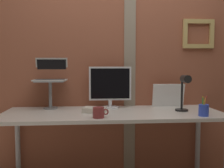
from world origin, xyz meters
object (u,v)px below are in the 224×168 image
object	(u,v)px
pen_cup	(204,110)
whiteboard_panel	(168,95)
laptop	(51,74)
coffee_mug	(99,112)
desk_lamp	(184,89)
monitor	(110,85)

from	to	relation	value
pen_cup	whiteboard_panel	bearing A→B (deg)	106.07
laptop	whiteboard_panel	bearing A→B (deg)	-2.03
whiteboard_panel	coffee_mug	distance (m)	0.90
laptop	coffee_mug	bearing A→B (deg)	-50.11
desk_lamp	whiteboard_panel	bearing A→B (deg)	98.91
laptop	desk_lamp	bearing A→B (deg)	-15.80
monitor	desk_lamp	size ratio (longest dim) A/B	1.24
coffee_mug	laptop	bearing A→B (deg)	129.89
monitor	coffee_mug	distance (m)	0.53
laptop	pen_cup	distance (m)	1.48
monitor	laptop	bearing A→B (deg)	173.54
monitor	whiteboard_panel	world-z (taller)	monitor
laptop	pen_cup	size ratio (longest dim) A/B	1.89
desk_lamp	coffee_mug	xyz separation A→B (m)	(-0.79, -0.20, -0.17)
monitor	laptop	distance (m)	0.61
monitor	coffee_mug	xyz separation A→B (m)	(-0.13, -0.48, -0.18)
desk_lamp	monitor	bearing A→B (deg)	156.44
monitor	desk_lamp	distance (m)	0.72
laptop	desk_lamp	world-z (taller)	laptop
coffee_mug	pen_cup	bearing A→B (deg)	0.00
pen_cup	coffee_mug	world-z (taller)	pen_cup
pen_cup	coffee_mug	size ratio (longest dim) A/B	1.30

